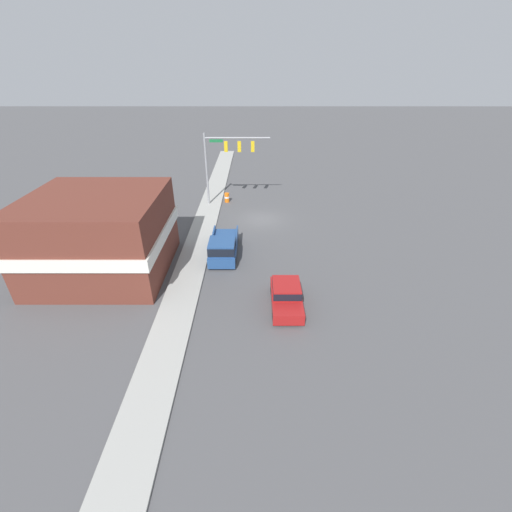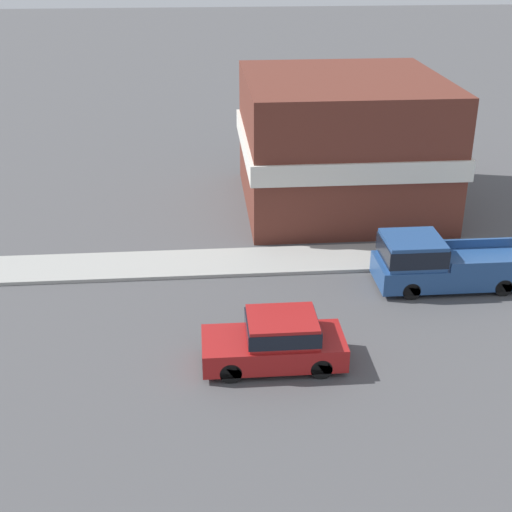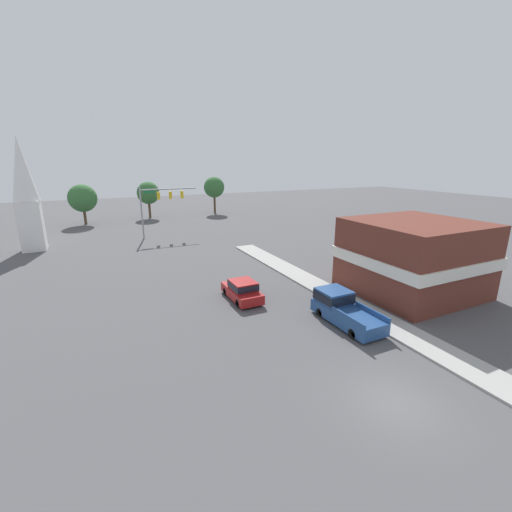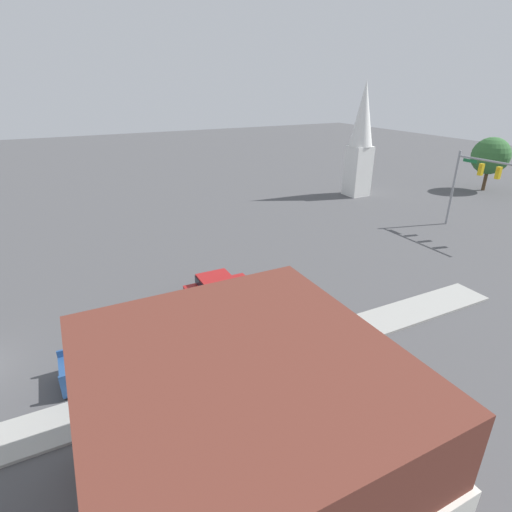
{
  "view_description": "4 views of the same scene",
  "coord_description": "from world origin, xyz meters",
  "views": [
    {
      "loc": [
        0.54,
        32.37,
        14.22
      ],
      "look_at": [
        0.55,
        13.13,
        3.2
      ],
      "focal_mm": 24.0,
      "sensor_mm": 36.0,
      "label": 1
    },
    {
      "loc": [
        -19.81,
        16.31,
        12.34
      ],
      "look_at": [
        0.03,
        14.66,
        2.98
      ],
      "focal_mm": 50.0,
      "sensor_mm": 36.0,
      "label": 2
    },
    {
      "loc": [
        -11.52,
        -9.16,
        10.76
      ],
      "look_at": [
        0.71,
        16.11,
        2.87
      ],
      "focal_mm": 24.0,
      "sensor_mm": 36.0,
      "label": 3
    },
    {
      "loc": [
        20.48,
        5.93,
        13.17
      ],
      "look_at": [
        -0.75,
        16.64,
        2.81
      ],
      "focal_mm": 28.0,
      "sensor_mm": 36.0,
      "label": 4
    }
  ],
  "objects": [
    {
      "name": "car_lead",
      "position": [
        -1.45,
        14.15,
        0.84
      ],
      "size": [
        1.94,
        4.34,
        1.62
      ],
      "color": "black",
      "rests_on": "ground"
    },
    {
      "name": "corner_brick_building",
      "position": [
        12.06,
        9.67,
        3.02
      ],
      "size": [
        9.61,
        9.23,
        6.03
      ],
      "color": "brown",
      "rests_on": "ground"
    },
    {
      "name": "church_steeple",
      "position": [
        -18.26,
        39.68,
        7.08
      ],
      "size": [
        2.8,
        2.8,
        13.53
      ],
      "color": "white",
      "rests_on": "ground"
    },
    {
      "name": "far_signal_assembly",
      "position": [
        -2.52,
        40.51,
        5.4
      ],
      "size": [
        7.96,
        0.49,
        7.3
      ],
      "color": "gray",
      "rests_on": "ground"
    },
    {
      "name": "pickup_truck_parked",
      "position": [
        3.23,
        7.75,
        0.96
      ],
      "size": [
        2.14,
        5.49,
        1.97
      ],
      "color": "black",
      "rests_on": "ground"
    },
    {
      "name": "backdrop_tree_left_far",
      "position": [
        -12.58,
        56.52,
        4.49
      ],
      "size": [
        4.67,
        4.67,
        6.84
      ],
      "color": "#4C3823",
      "rests_on": "ground"
    }
  ]
}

